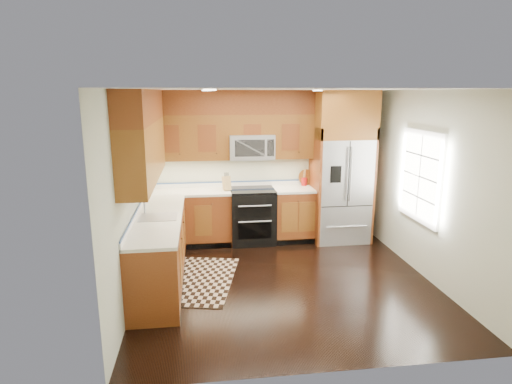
{
  "coord_description": "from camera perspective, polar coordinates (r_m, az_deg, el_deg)",
  "views": [
    {
      "loc": [
        -1.12,
        -5.4,
        2.57
      ],
      "look_at": [
        -0.33,
        0.6,
        1.15
      ],
      "focal_mm": 30.0,
      "sensor_mm": 36.0,
      "label": 1
    }
  ],
  "objects": [
    {
      "name": "window",
      "position": [
        6.51,
        21.07,
        1.96
      ],
      "size": [
        0.04,
        1.1,
        1.3
      ],
      "color": "white",
      "rests_on": "ground"
    },
    {
      "name": "countertop",
      "position": [
        6.63,
        -7.01,
        -1.31
      ],
      "size": [
        2.86,
        3.01,
        0.04
      ],
      "color": "white",
      "rests_on": "base_cabinets"
    },
    {
      "name": "ground",
      "position": [
        6.09,
        3.88,
        -11.8
      ],
      "size": [
        4.0,
        4.0,
        0.0
      ],
      "primitive_type": "plane",
      "color": "black",
      "rests_on": "ground"
    },
    {
      "name": "base_cabinets",
      "position": [
        6.65,
        -8.11,
        -5.52
      ],
      "size": [
        2.85,
        3.0,
        0.9
      ],
      "color": "brown",
      "rests_on": "ground"
    },
    {
      "name": "refrigerator",
      "position": [
        7.54,
        11.34,
        3.29
      ],
      "size": [
        0.98,
        0.75,
        2.6
      ],
      "color": "#B2B2B7",
      "rests_on": "ground"
    },
    {
      "name": "cutting_board",
      "position": [
        7.74,
        6.66,
        1.03
      ],
      "size": [
        0.33,
        0.33,
        0.02
      ],
      "primitive_type": "cylinder",
      "rotation": [
        0.0,
        0.0,
        0.18
      ],
      "color": "#8E5A1C",
      "rests_on": "countertop"
    },
    {
      "name": "microwave",
      "position": [
        7.31,
        -0.62,
        6.06
      ],
      "size": [
        0.76,
        0.4,
        0.42
      ],
      "color": "#B2B2B7",
      "rests_on": "ground"
    },
    {
      "name": "range",
      "position": [
        7.43,
        -0.47,
        -3.22
      ],
      "size": [
        0.76,
        0.67,
        0.95
      ],
      "color": "black",
      "rests_on": "ground"
    },
    {
      "name": "sink_faucet",
      "position": [
        5.88,
        -13.25,
        -2.71
      ],
      "size": [
        0.54,
        0.44,
        0.37
      ],
      "color": "#B2B2B7",
      "rests_on": "countertop"
    },
    {
      "name": "knife_block",
      "position": [
        7.26,
        -3.95,
        1.2
      ],
      "size": [
        0.14,
        0.17,
        0.31
      ],
      "color": "tan",
      "rests_on": "countertop"
    },
    {
      "name": "rug",
      "position": [
        6.17,
        -7.73,
        -11.48
      ],
      "size": [
        1.27,
        1.76,
        0.01
      ],
      "primitive_type": "cube",
      "rotation": [
        0.0,
        0.0,
        -0.21
      ],
      "color": "black",
      "rests_on": "ground"
    },
    {
      "name": "wall_back",
      "position": [
        7.59,
        1.08,
        3.58
      ],
      "size": [
        4.0,
        0.02,
        2.6
      ],
      "primitive_type": "cube",
      "color": "beige",
      "rests_on": "ground"
    },
    {
      "name": "wall_right",
      "position": [
        6.37,
        22.02,
        0.73
      ],
      "size": [
        0.02,
        4.0,
        2.6
      ],
      "primitive_type": "cube",
      "color": "beige",
      "rests_on": "ground"
    },
    {
      "name": "utensil_crock",
      "position": [
        7.67,
        6.44,
        1.63
      ],
      "size": [
        0.13,
        0.13,
        0.3
      ],
      "color": "#A41414",
      "rests_on": "countertop"
    },
    {
      "name": "wall_left",
      "position": [
        5.62,
        -16.32,
        -0.39
      ],
      "size": [
        0.02,
        4.0,
        2.6
      ],
      "primitive_type": "cube",
      "color": "beige",
      "rests_on": "ground"
    },
    {
      "name": "upper_cabinets",
      "position": [
        6.51,
        -7.84,
        8.29
      ],
      "size": [
        2.85,
        3.0,
        1.15
      ],
      "color": "#8E5A1C",
      "rests_on": "ground"
    }
  ]
}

